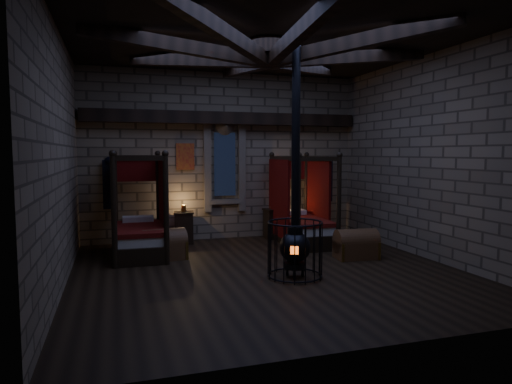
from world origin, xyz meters
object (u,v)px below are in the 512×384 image
object	(u,v)px
bed_right	(301,222)
trunk_right	(356,245)
stove	(295,243)
trunk_left	(164,246)
bed_left	(139,230)

from	to	relation	value
bed_right	trunk_right	world-z (taller)	bed_right
trunk_right	stove	size ratio (longest dim) A/B	0.22
trunk_right	trunk_left	bearing A→B (deg)	169.25
bed_left	bed_right	world-z (taller)	bed_left
bed_right	trunk_left	size ratio (longest dim) A/B	2.19
trunk_left	bed_left	bearing A→B (deg)	118.04
trunk_left	trunk_right	size ratio (longest dim) A/B	1.07
bed_right	trunk_right	size ratio (longest dim) A/B	2.34
bed_right	stove	world-z (taller)	stove
bed_right	trunk_right	distance (m)	1.88
bed_left	stove	world-z (taller)	stove
bed_right	stove	xyz separation A→B (m)	(-1.30, -2.79, 0.09)
bed_right	stove	distance (m)	3.07
bed_right	stove	size ratio (longest dim) A/B	0.52
bed_left	stove	xyz separation A→B (m)	(2.52, -2.66, 0.08)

